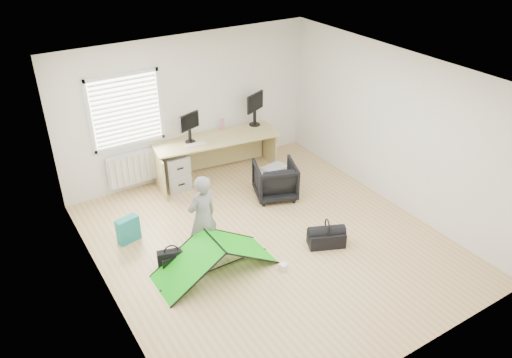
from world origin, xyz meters
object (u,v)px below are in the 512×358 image
filing_cabinet (174,170)px  duffel_bag (326,238)px  kite (215,255)px  laptop_bag (172,260)px  storage_crate (274,172)px  monitor_right (255,113)px  monitor_left (190,132)px  desk (217,157)px  office_chair (275,180)px  thermos (222,124)px  person (203,217)px

filing_cabinet → duffel_bag: bearing=-66.5°
duffel_bag → kite: bearing=-169.1°
laptop_bag → duffel_bag: bearing=-2.5°
laptop_bag → duffel_bag: size_ratio=0.74×
kite → filing_cabinet: bearing=78.3°
kite → storage_crate: kite is taller
monitor_right → monitor_left: bearing=156.8°
monitor_right → desk: bearing=163.1°
desk → filing_cabinet: 0.87m
office_chair → duffel_bag: office_chair is taller
desk → filing_cabinet: bearing=-178.0°
thermos → duffel_bag: (0.11, -3.12, -0.80)m
desk → storage_crate: bearing=-29.3°
desk → storage_crate: size_ratio=5.38×
kite → duffel_bag: size_ratio=3.11×
office_chair → storage_crate: size_ratio=1.65×
thermos → monitor_left: bearing=-167.5°
filing_cabinet → thermos: size_ratio=2.94×
kite → thermos: bearing=58.4°
monitor_left → office_chair: (1.02, -1.31, -0.69)m
desk → office_chair: 1.33m
storage_crate → laptop_bag: bearing=-152.5°
person → monitor_right: bearing=-146.8°
monitor_left → storage_crate: 1.81m
monitor_right → thermos: monitor_right is taller
monitor_left → duffel_bag: size_ratio=0.78×
monitor_left → person: bearing=-129.7°
person → desk: bearing=-133.6°
kite → desk: bearing=60.6°
desk → monitor_right: monitor_right is taller
kite → laptop_bag: bearing=144.1°
desk → person: bearing=-115.1°
thermos → office_chair: (0.24, -1.48, -0.59)m
office_chair → monitor_left: bearing=-31.8°
filing_cabinet → monitor_right: size_ratio=1.35×
desk → filing_cabinet: size_ratio=3.49×
laptop_bag → duffel_bag: 2.39m
filing_cabinet → thermos: 1.30m
desk → laptop_bag: size_ratio=5.64×
monitor_left → office_chair: size_ratio=0.60×
kite → laptop_bag: (-0.51, 0.36, -0.12)m
thermos → duffel_bag: bearing=-88.0°
kite → storage_crate: 2.89m
office_chair → storage_crate: office_chair is taller
monitor_left → office_chair: 1.80m
desk → monitor_left: (-0.49, 0.09, 0.62)m
person → kite: size_ratio=0.77×
monitor_right → storage_crate: monitor_right is taller
monitor_left → duffel_bag: 3.21m
desk → monitor_left: monitor_left is taller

